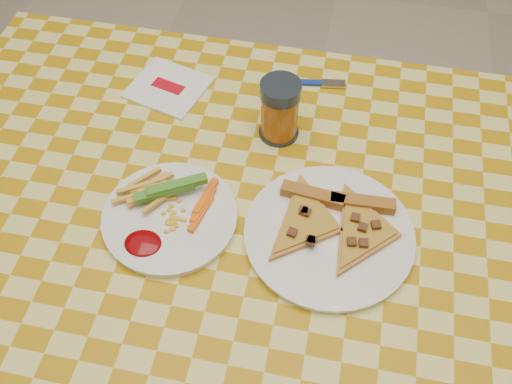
% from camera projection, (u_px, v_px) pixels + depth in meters
% --- Properties ---
extents(ground, '(8.00, 8.00, 0.00)m').
position_uv_depth(ground, '(260.00, 376.00, 1.54)').
color(ground, beige).
rests_on(ground, ground).
extents(table, '(1.28, 0.88, 0.76)m').
position_uv_depth(table, '(262.00, 244.00, 0.99)').
color(table, silver).
rests_on(table, ground).
extents(plate_left, '(0.26, 0.26, 0.01)m').
position_uv_depth(plate_left, '(170.00, 218.00, 0.93)').
color(plate_left, white).
rests_on(plate_left, table).
extents(plate_right, '(0.35, 0.35, 0.01)m').
position_uv_depth(plate_right, '(329.00, 235.00, 0.91)').
color(plate_right, white).
rests_on(plate_right, table).
extents(fries_veggies, '(0.18, 0.17, 0.04)m').
position_uv_depth(fries_veggies, '(167.00, 203.00, 0.92)').
color(fries_veggies, gold).
rests_on(fries_veggies, plate_left).
extents(pizza_slices, '(0.23, 0.22, 0.02)m').
position_uv_depth(pizza_slices, '(333.00, 223.00, 0.90)').
color(pizza_slices, '#D58F41').
rests_on(pizza_slices, plate_right).
extents(drink_glass, '(0.07, 0.07, 0.12)m').
position_uv_depth(drink_glass, '(280.00, 110.00, 1.00)').
color(drink_glass, black).
rests_on(drink_glass, table).
extents(napkin, '(0.17, 0.16, 0.01)m').
position_uv_depth(napkin, '(168.00, 87.00, 1.12)').
color(napkin, white).
rests_on(napkin, table).
extents(fork, '(0.15, 0.04, 0.01)m').
position_uv_depth(fork, '(308.00, 82.00, 1.12)').
color(fork, navy).
rests_on(fork, table).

